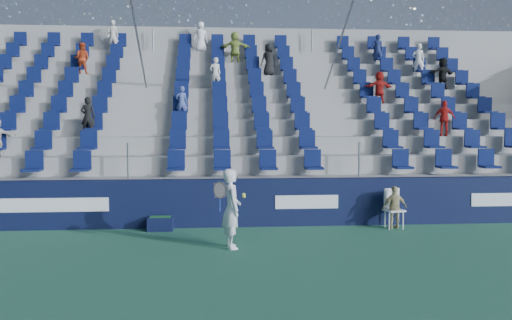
{
  "coord_description": "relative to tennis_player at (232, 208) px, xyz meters",
  "views": [
    {
      "loc": [
        -0.97,
        -11.08,
        2.67
      ],
      "look_at": [
        0.2,
        2.8,
        1.7
      ],
      "focal_mm": 40.0,
      "sensor_mm": 36.0,
      "label": 1
    }
  ],
  "objects": [
    {
      "name": "line_judge_chair",
      "position": [
        4.1,
        1.96,
        -0.28
      ],
      "size": [
        0.52,
        0.54,
        0.98
      ],
      "color": "white",
      "rests_on": "ground"
    },
    {
      "name": "grandstand",
      "position": [
        0.49,
        7.55,
        1.3
      ],
      "size": [
        24.0,
        8.17,
        6.63
      ],
      "color": "gray",
      "rests_on": "ground"
    },
    {
      "name": "sponsor_wall",
      "position": [
        0.49,
        2.45,
        -0.24
      ],
      "size": [
        24.0,
        0.32,
        1.2
      ],
      "color": "#0E1333",
      "rests_on": "ground"
    },
    {
      "name": "tennis_player",
      "position": [
        0.0,
        0.0,
        0.0
      ],
      "size": [
        0.69,
        0.67,
        1.67
      ],
      "color": "white",
      "rests_on": "ground"
    },
    {
      "name": "ball_bin",
      "position": [
        -1.64,
        2.06,
        -0.65
      ],
      "size": [
        0.62,
        0.42,
        0.34
      ],
      "color": "#0E1435",
      "rests_on": "ground"
    },
    {
      "name": "ground",
      "position": [
        0.49,
        -0.69,
        -0.84
      ],
      "size": [
        70.0,
        70.0,
        0.0
      ],
      "primitive_type": "plane",
      "color": "#2E6C4D",
      "rests_on": "ground"
    },
    {
      "name": "line_judge",
      "position": [
        4.1,
        1.81,
        -0.31
      ],
      "size": [
        0.64,
        0.31,
        1.06
      ],
      "primitive_type": "imported",
      "rotation": [
        0.0,
        0.0,
        3.22
      ],
      "color": "tan",
      "rests_on": "ground"
    }
  ]
}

